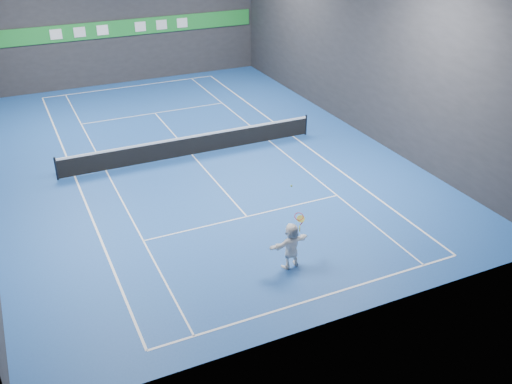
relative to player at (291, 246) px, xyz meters
name	(u,v)px	position (x,y,z in m)	size (l,w,h in m)	color
ground	(192,155)	(0.01, 10.02, -0.82)	(26.00, 26.00, 0.00)	#1B4999
wall_back	(119,12)	(0.01, 23.02, 3.68)	(18.00, 0.10, 9.00)	#262629
wall_front	(350,184)	(0.01, -2.98, 3.68)	(18.00, 0.10, 9.00)	#262629
wall_right	(358,42)	(9.01, 10.02, 3.68)	(0.10, 26.00, 9.00)	#262629
baseline_near	(319,298)	(0.01, -1.87, -0.82)	(10.98, 0.08, 0.01)	white
baseline_far	(131,86)	(0.01, 21.91, -0.82)	(10.98, 0.08, 0.01)	white
sideline_doubles_left	(75,177)	(-5.48, 10.02, -0.82)	(0.08, 23.78, 0.01)	white
sideline_doubles_right	(293,137)	(5.50, 10.02, -0.82)	(0.08, 23.78, 0.01)	white
sideline_singles_left	(106,171)	(-4.10, 10.02, -0.82)	(0.06, 23.78, 0.01)	white
sideline_singles_right	(269,141)	(4.12, 10.02, -0.82)	(0.06, 23.78, 0.01)	white
service_line_near	(247,217)	(0.01, 3.62, -0.82)	(8.23, 0.06, 0.01)	white
service_line_far	(155,113)	(0.01, 16.42, -0.82)	(8.23, 0.06, 0.01)	white
center_service_line	(192,155)	(0.01, 10.02, -0.82)	(0.06, 12.80, 0.01)	white
player	(291,246)	(0.00, 0.00, 0.00)	(1.52, 0.48, 1.64)	white
tennis_ball	(291,186)	(-0.06, 0.00, 2.24)	(0.07, 0.07, 0.07)	#B1D623
tennis_net	(192,145)	(0.01, 10.02, -0.28)	(12.50, 0.10, 1.07)	black
sponsor_banner	(121,28)	(0.01, 22.95, 2.68)	(17.64, 0.11, 1.00)	#1D872E
tennis_racket	(299,218)	(0.30, 0.05, 0.94)	(0.47, 0.39, 0.71)	red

